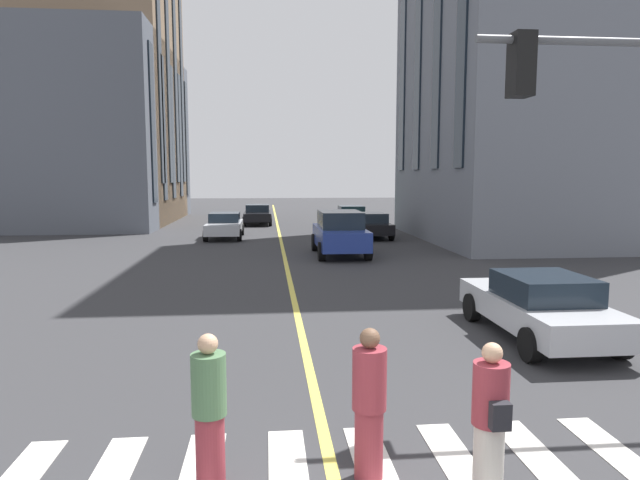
{
  "coord_description": "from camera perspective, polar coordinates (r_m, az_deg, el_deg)",
  "views": [
    {
      "loc": [
        -3.95,
        0.71,
        3.38
      ],
      "look_at": [
        8.13,
        -0.45,
        1.97
      ],
      "focal_mm": 31.19,
      "sensor_mm": 36.0,
      "label": 1
    }
  ],
  "objects": [
    {
      "name": "pedestrian_near",
      "position": [
        6.41,
        -11.28,
        -16.76
      ],
      "size": [
        0.38,
        0.38,
        1.7
      ],
      "color": "maroon",
      "rests_on": "ground_plane"
    },
    {
      "name": "car_silver_trailing",
      "position": [
        30.49,
        -9.77,
        1.51
      ],
      "size": [
        4.4,
        1.95,
        1.37
      ],
      "color": "#B7BABF",
      "rests_on": "ground_plane"
    },
    {
      "name": "car_green_near",
      "position": [
        37.34,
        3.18,
        2.52
      ],
      "size": [
        4.4,
        1.95,
        1.37
      ],
      "color": "#1E6038",
      "rests_on": "ground_plane"
    },
    {
      "name": "car_silver_parked_b",
      "position": [
        12.45,
        21.59,
        -6.25
      ],
      "size": [
        4.4,
        1.95,
        1.37
      ],
      "color": "#B7BABF",
      "rests_on": "ground_plane"
    },
    {
      "name": "building_left_near",
      "position": [
        43.49,
        -21.97,
        9.9
      ],
      "size": [
        17.83,
        10.75,
        12.42
      ],
      "color": "#565B66",
      "rests_on": "ground_plane"
    },
    {
      "name": "car_blue_mid",
      "position": [
        23.58,
        2.06,
        0.77
      ],
      "size": [
        4.7,
        2.14,
        1.88
      ],
      "color": "navy",
      "rests_on": "ground_plane"
    },
    {
      "name": "pedestrian_companion",
      "position": [
        6.38,
        17.06,
        -17.22
      ],
      "size": [
        0.5,
        0.38,
        1.66
      ],
      "color": "beige",
      "rests_on": "ground_plane"
    },
    {
      "name": "car_black_parked_a",
      "position": [
        30.4,
        5.18,
        1.56
      ],
      "size": [
        4.4,
        1.95,
        1.37
      ],
      "color": "black",
      "rests_on": "ground_plane"
    },
    {
      "name": "car_black_oncoming",
      "position": [
        38.83,
        -6.43,
        2.64
      ],
      "size": [
        4.4,
        1.95,
        1.37
      ],
      "color": "black",
      "rests_on": "ground_plane"
    },
    {
      "name": "lane_centre_line",
      "position": [
        24.2,
        -3.74,
        -1.39
      ],
      "size": [
        80.0,
        0.16,
        0.01
      ],
      "color": "#D8C64C",
      "rests_on": "ground_plane"
    },
    {
      "name": "pedestrian_far",
      "position": [
        6.42,
        5.07,
        -16.46
      ],
      "size": [
        0.38,
        0.38,
        1.73
      ],
      "color": "maroon",
      "rests_on": "ground_plane"
    },
    {
      "name": "crosswalk_marking",
      "position": [
        6.78,
        1.4,
        -23.22
      ],
      "size": [
        2.4,
        7.45,
        0.01
      ],
      "color": "silver",
      "rests_on": "ground_plane"
    },
    {
      "name": "building_left_far",
      "position": [
        44.26,
        -21.11,
        15.15
      ],
      "size": [
        12.66,
        9.37,
        20.52
      ],
      "color": "#846B51",
      "rests_on": "ground_plane"
    }
  ]
}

